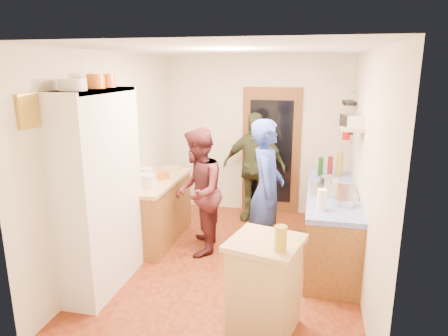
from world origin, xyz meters
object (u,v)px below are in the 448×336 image
(person_hob, at_px, (269,191))
(person_back, at_px, (255,167))
(right_counter_base, at_px, (330,225))
(island_base, at_px, (264,288))
(person_left, at_px, (201,191))
(hutch_body, at_px, (100,192))

(person_hob, xyz_separation_m, person_back, (-0.38, 1.30, -0.03))
(right_counter_base, distance_m, person_back, 1.64)
(right_counter_base, bearing_deg, person_back, 137.44)
(island_base, height_order, person_back, person_back)
(person_left, xyz_separation_m, person_back, (0.52, 1.30, 0.03))
(island_base, bearing_deg, right_counter_base, 69.52)
(person_left, bearing_deg, right_counter_base, 87.87)
(island_base, distance_m, person_left, 1.86)
(island_base, bearing_deg, person_back, 100.43)
(island_base, distance_m, person_hob, 1.57)
(person_hob, xyz_separation_m, person_left, (-0.90, 0.00, -0.07))
(right_counter_base, bearing_deg, person_left, -172.19)
(island_base, bearing_deg, person_hob, 95.18)
(island_base, xyz_separation_m, person_left, (-1.03, 1.50, 0.41))
(hutch_body, relative_size, island_base, 2.56)
(hutch_body, distance_m, right_counter_base, 2.90)
(right_counter_base, bearing_deg, hutch_body, -152.53)
(hutch_body, bearing_deg, person_hob, 31.82)
(hutch_body, xyz_separation_m, right_counter_base, (2.50, 1.30, -0.68))
(right_counter_base, height_order, person_hob, person_hob)
(right_counter_base, height_order, island_base, island_base)
(right_counter_base, relative_size, person_back, 1.26)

